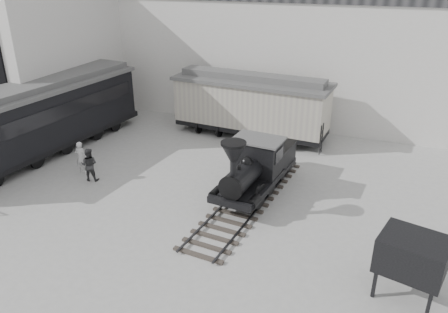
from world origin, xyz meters
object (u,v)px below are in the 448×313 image
at_px(locomotive, 254,170).
at_px(boxcar, 251,104).
at_px(passenger_coach, 40,118).
at_px(visitor_b, 89,165).
at_px(coal_hopper, 412,259).
at_px(visitor_a, 81,157).

height_order(locomotive, boxcar, boxcar).
xyz_separation_m(passenger_coach, visitor_b, (4.57, -1.87, -1.30)).
height_order(locomotive, coal_hopper, locomotive).
distance_m(locomotive, boxcar, 7.90).
bearing_deg(visitor_a, visitor_b, 145.75).
height_order(locomotive, visitor_b, locomotive).
bearing_deg(locomotive, passenger_coach, -176.17).
xyz_separation_m(locomotive, visitor_a, (-9.21, -1.01, -0.41)).
xyz_separation_m(boxcar, coal_hopper, (9.48, -12.18, -0.65)).
bearing_deg(coal_hopper, boxcar, 142.07).
height_order(passenger_coach, coal_hopper, passenger_coach).
xyz_separation_m(passenger_coach, coal_hopper, (19.68, -5.05, -0.70)).
xyz_separation_m(passenger_coach, visitor_a, (3.61, -1.29, -1.30)).
xyz_separation_m(locomotive, boxcar, (-2.61, 7.41, 0.84)).
bearing_deg(passenger_coach, visitor_b, -16.28).
relative_size(visitor_a, coal_hopper, 0.72).
bearing_deg(coal_hopper, locomotive, 159.37).
relative_size(locomotive, passenger_coach, 0.67).
relative_size(boxcar, passenger_coach, 0.67).
bearing_deg(passenger_coach, boxcar, 40.87).
height_order(locomotive, visitor_a, locomotive).
height_order(boxcar, visitor_a, boxcar).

